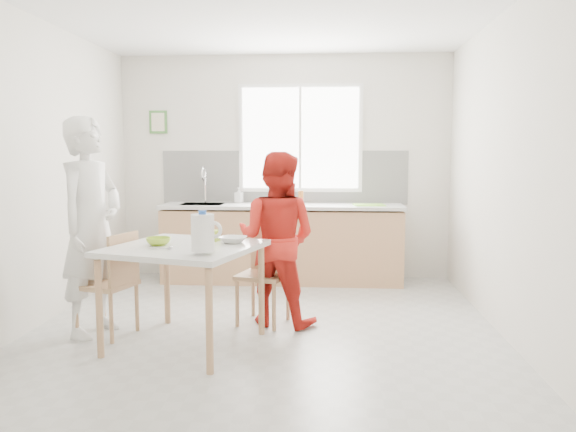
{
  "coord_description": "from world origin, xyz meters",
  "views": [
    {
      "loc": [
        0.54,
        -4.61,
        1.51
      ],
      "look_at": [
        0.2,
        0.2,
        0.98
      ],
      "focal_mm": 35.0,
      "sensor_mm": 36.0,
      "label": 1
    }
  ],
  "objects_px": {
    "chair_left": "(113,279)",
    "milk_jug": "(203,232)",
    "person_red": "(277,239)",
    "wine_bottle_b": "(277,191)",
    "person_white": "(91,227)",
    "bowl_green": "(158,241)",
    "bowl_white": "(233,240)",
    "chair_far": "(266,269)",
    "wine_bottle_a": "(281,190)",
    "dining_table": "(184,256)"
  },
  "relations": [
    {
      "from": "bowl_green",
      "to": "milk_jug",
      "type": "distance_m",
      "value": 0.59
    },
    {
      "from": "chair_far",
      "to": "milk_jug",
      "type": "distance_m",
      "value": 1.19
    },
    {
      "from": "person_white",
      "to": "wine_bottle_a",
      "type": "height_order",
      "value": "person_white"
    },
    {
      "from": "wine_bottle_b",
      "to": "bowl_white",
      "type": "bearing_deg",
      "value": -93.89
    },
    {
      "from": "bowl_white",
      "to": "chair_left",
      "type": "bearing_deg",
      "value": 178.16
    },
    {
      "from": "milk_jug",
      "to": "wine_bottle_b",
      "type": "height_order",
      "value": "wine_bottle_b"
    },
    {
      "from": "dining_table",
      "to": "milk_jug",
      "type": "bearing_deg",
      "value": -56.78
    },
    {
      "from": "dining_table",
      "to": "chair_left",
      "type": "xyz_separation_m",
      "value": [
        -0.66,
        0.19,
        -0.24
      ]
    },
    {
      "from": "milk_jug",
      "to": "wine_bottle_a",
      "type": "xyz_separation_m",
      "value": [
        0.32,
        2.84,
        0.12
      ]
    },
    {
      "from": "chair_far",
      "to": "person_white",
      "type": "xyz_separation_m",
      "value": [
        -1.41,
        -0.44,
        0.43
      ]
    },
    {
      "from": "bowl_white",
      "to": "wine_bottle_b",
      "type": "bearing_deg",
      "value": 86.11
    },
    {
      "from": "person_white",
      "to": "bowl_green",
      "type": "xyz_separation_m",
      "value": [
        0.64,
        -0.24,
        -0.08
      ]
    },
    {
      "from": "chair_left",
      "to": "wine_bottle_b",
      "type": "distance_m",
      "value": 2.56
    },
    {
      "from": "milk_jug",
      "to": "wine_bottle_a",
      "type": "relative_size",
      "value": 0.91
    },
    {
      "from": "bowl_white",
      "to": "wine_bottle_a",
      "type": "xyz_separation_m",
      "value": [
        0.2,
        2.33,
        0.25
      ]
    },
    {
      "from": "chair_left",
      "to": "wine_bottle_b",
      "type": "xyz_separation_m",
      "value": [
        1.17,
        2.2,
        0.59
      ]
    },
    {
      "from": "person_white",
      "to": "person_red",
      "type": "height_order",
      "value": "person_white"
    },
    {
      "from": "chair_far",
      "to": "person_white",
      "type": "distance_m",
      "value": 1.54
    },
    {
      "from": "chair_left",
      "to": "bowl_green",
      "type": "relative_size",
      "value": 4.55
    },
    {
      "from": "chair_left",
      "to": "bowl_white",
      "type": "distance_m",
      "value": 1.07
    },
    {
      "from": "person_red",
      "to": "wine_bottle_a",
      "type": "height_order",
      "value": "person_red"
    },
    {
      "from": "bowl_green",
      "to": "chair_far",
      "type": "bearing_deg",
      "value": 41.5
    },
    {
      "from": "wine_bottle_a",
      "to": "wine_bottle_b",
      "type": "distance_m",
      "value": 0.11
    },
    {
      "from": "milk_jug",
      "to": "wine_bottle_b",
      "type": "bearing_deg",
      "value": 100.37
    },
    {
      "from": "person_red",
      "to": "wine_bottle_b",
      "type": "bearing_deg",
      "value": -68.73
    },
    {
      "from": "milk_jug",
      "to": "person_red",
      "type": "bearing_deg",
      "value": 82.56
    },
    {
      "from": "chair_left",
      "to": "person_white",
      "type": "xyz_separation_m",
      "value": [
        -0.19,
        0.05,
        0.43
      ]
    },
    {
      "from": "chair_left",
      "to": "bowl_white",
      "type": "relative_size",
      "value": 4.12
    },
    {
      "from": "milk_jug",
      "to": "chair_far",
      "type": "bearing_deg",
      "value": 88.65
    },
    {
      "from": "chair_left",
      "to": "bowl_white",
      "type": "height_order",
      "value": "chair_left"
    },
    {
      "from": "chair_far",
      "to": "person_white",
      "type": "relative_size",
      "value": 0.48
    },
    {
      "from": "chair_left",
      "to": "person_white",
      "type": "bearing_deg",
      "value": -90.0
    },
    {
      "from": "person_red",
      "to": "wine_bottle_b",
      "type": "distance_m",
      "value": 1.78
    },
    {
      "from": "bowl_green",
      "to": "bowl_white",
      "type": "height_order",
      "value": "bowl_green"
    },
    {
      "from": "dining_table",
      "to": "wine_bottle_a",
      "type": "xyz_separation_m",
      "value": [
        0.56,
        2.48,
        0.36
      ]
    },
    {
      "from": "milk_jug",
      "to": "chair_left",
      "type": "bearing_deg",
      "value": 164.55
    },
    {
      "from": "person_red",
      "to": "wine_bottle_a",
      "type": "bearing_deg",
      "value": -70.45
    },
    {
      "from": "bowl_green",
      "to": "wine_bottle_a",
      "type": "bearing_deg",
      "value": 72.89
    },
    {
      "from": "chair_far",
      "to": "bowl_white",
      "type": "bearing_deg",
      "value": -95.04
    },
    {
      "from": "bowl_white",
      "to": "wine_bottle_a",
      "type": "relative_size",
      "value": 0.66
    },
    {
      "from": "milk_jug",
      "to": "wine_bottle_a",
      "type": "distance_m",
      "value": 2.86
    },
    {
      "from": "dining_table",
      "to": "bowl_white",
      "type": "height_order",
      "value": "bowl_white"
    },
    {
      "from": "dining_table",
      "to": "bowl_green",
      "type": "xyz_separation_m",
      "value": [
        -0.21,
        0.01,
        0.11
      ]
    },
    {
      "from": "dining_table",
      "to": "person_white",
      "type": "relative_size",
      "value": 0.71
    },
    {
      "from": "bowl_green",
      "to": "milk_jug",
      "type": "height_order",
      "value": "milk_jug"
    },
    {
      "from": "bowl_green",
      "to": "dining_table",
      "type": "bearing_deg",
      "value": -2.06
    },
    {
      "from": "bowl_green",
      "to": "wine_bottle_a",
      "type": "xyz_separation_m",
      "value": [
        0.76,
        2.47,
        0.25
      ]
    },
    {
      "from": "chair_left",
      "to": "milk_jug",
      "type": "distance_m",
      "value": 1.15
    },
    {
      "from": "bowl_white",
      "to": "milk_jug",
      "type": "bearing_deg",
      "value": -103.47
    },
    {
      "from": "chair_left",
      "to": "wine_bottle_b",
      "type": "relative_size",
      "value": 2.89
    }
  ]
}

